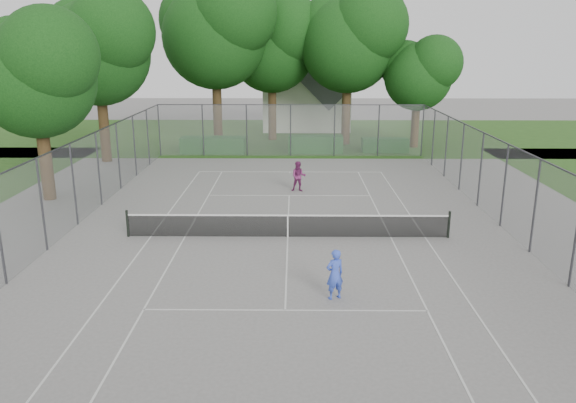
{
  "coord_description": "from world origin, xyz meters",
  "views": [
    {
      "loc": [
        0.24,
        -21.18,
        7.43
      ],
      "look_at": [
        0.0,
        1.0,
        1.2
      ],
      "focal_mm": 35.0,
      "sensor_mm": 36.0,
      "label": 1
    }
  ],
  "objects_px": {
    "girl_player": "(335,274)",
    "woman_player": "(299,176)",
    "tennis_net": "(288,225)",
    "house": "(306,86)"
  },
  "relations": [
    {
      "from": "girl_player",
      "to": "woman_player",
      "type": "relative_size",
      "value": 0.99
    },
    {
      "from": "tennis_net",
      "to": "girl_player",
      "type": "relative_size",
      "value": 8.17
    },
    {
      "from": "woman_player",
      "to": "tennis_net",
      "type": "bearing_deg",
      "value": -93.01
    },
    {
      "from": "house",
      "to": "woman_player",
      "type": "height_order",
      "value": "house"
    },
    {
      "from": "tennis_net",
      "to": "woman_player",
      "type": "relative_size",
      "value": 8.11
    },
    {
      "from": "girl_player",
      "to": "woman_player",
      "type": "distance_m",
      "value": 12.92
    },
    {
      "from": "house",
      "to": "woman_player",
      "type": "bearing_deg",
      "value": -92.13
    },
    {
      "from": "girl_player",
      "to": "woman_player",
      "type": "bearing_deg",
      "value": -110.19
    },
    {
      "from": "girl_player",
      "to": "house",
      "type": "bearing_deg",
      "value": -114.36
    },
    {
      "from": "tennis_net",
      "to": "woman_player",
      "type": "bearing_deg",
      "value": 86.18
    }
  ]
}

